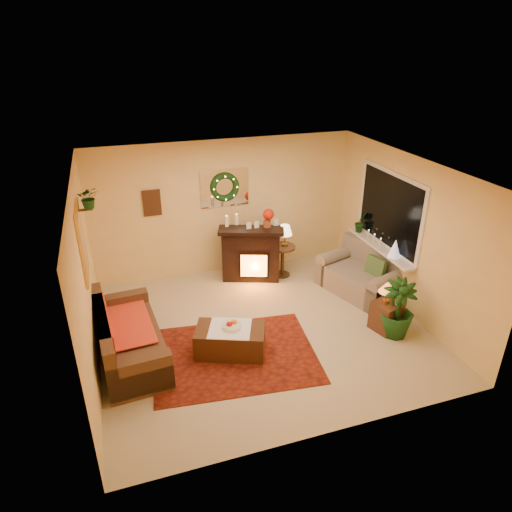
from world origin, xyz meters
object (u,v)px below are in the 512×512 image
object	(u,v)px
loveseat	(360,272)
side_table_round	(282,260)
coffee_table	(230,341)
sofa	(130,332)
fireplace	(251,253)
end_table_square	(386,314)

from	to	relation	value
loveseat	side_table_round	size ratio (longest dim) A/B	2.34
side_table_round	coffee_table	distance (m)	2.60
sofa	fireplace	distance (m)	2.95
sofa	side_table_round	bearing A→B (deg)	24.86
loveseat	side_table_round	distance (m)	1.52
sofa	side_table_round	size ratio (longest dim) A/B	3.02
side_table_round	fireplace	bearing A→B (deg)	174.49
sofa	end_table_square	bearing A→B (deg)	-12.25
fireplace	end_table_square	bearing A→B (deg)	-36.45
sofa	side_table_round	world-z (taller)	sofa
sofa	fireplace	bearing A→B (deg)	31.80
fireplace	end_table_square	distance (m)	2.76
loveseat	side_table_round	world-z (taller)	loveseat
sofa	side_table_round	distance (m)	3.44
end_table_square	coffee_table	size ratio (longest dim) A/B	0.48
end_table_square	coffee_table	bearing A→B (deg)	175.78
sofa	end_table_square	size ratio (longest dim) A/B	3.98
sofa	end_table_square	distance (m)	3.95
fireplace	coffee_table	bearing A→B (deg)	-95.49
end_table_square	coffee_table	xyz separation A→B (m)	(-2.51, 0.19, -0.06)
sofa	coffee_table	xyz separation A→B (m)	(1.39, -0.36, -0.22)
coffee_table	fireplace	bearing A→B (deg)	86.63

